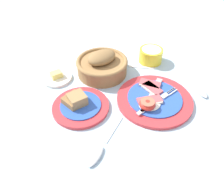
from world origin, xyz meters
The scene contains 9 objects.
ground_plane centered at (0.00, 0.00, 0.00)m, with size 3.00×3.00×0.00m, color #A3BCD1.
breakfast_plate centered at (0.05, -0.01, 0.01)m, with size 0.25×0.25×0.04m.
bread_plate centered at (-0.19, 0.06, 0.01)m, with size 0.18×0.18×0.05m.
sugar_cup centered at (0.16, 0.21, 0.03)m, with size 0.09×0.09×0.06m.
bread_basket centered at (-0.06, 0.20, 0.04)m, with size 0.19×0.19×0.09m.
butter_dish centered at (-0.23, 0.23, 0.01)m, with size 0.11×0.11×0.03m.
teaspoon_by_saucer centered at (0.22, -0.06, 0.01)m, with size 0.06×0.19×0.01m.
teaspoon_near_cup centered at (-0.18, -0.12, 0.01)m, with size 0.16×0.14×0.01m.
teaspoon_stray centered at (0.04, 0.22, 0.01)m, with size 0.18×0.12×0.01m.
Camera 1 is at (-0.27, -0.44, 0.51)m, focal length 35.00 mm.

